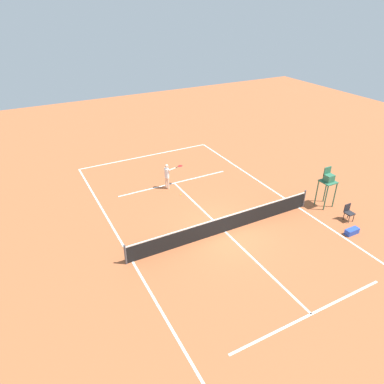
% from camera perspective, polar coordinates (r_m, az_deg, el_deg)
% --- Properties ---
extents(ground_plane, '(60.00, 60.00, 0.00)m').
position_cam_1_polar(ground_plane, '(18.58, 5.37, -6.40)').
color(ground_plane, '#AD5933').
extents(court_lines, '(10.25, 22.53, 0.01)m').
position_cam_1_polar(court_lines, '(18.57, 5.37, -6.39)').
color(court_lines, white).
rests_on(court_lines, ground).
extents(tennis_net, '(10.85, 0.10, 1.07)m').
position_cam_1_polar(tennis_net, '(18.29, 5.44, -5.14)').
color(tennis_net, '#4C4C51').
rests_on(tennis_net, ground).
extents(player_serving, '(1.31, 0.48, 1.67)m').
position_cam_1_polar(player_serving, '(22.14, -3.97, 2.92)').
color(player_serving, beige).
rests_on(player_serving, ground).
extents(tennis_ball, '(0.07, 0.07, 0.07)m').
position_cam_1_polar(tennis_ball, '(21.75, -1.86, -0.41)').
color(tennis_ball, '#CCE033').
rests_on(tennis_ball, ground).
extents(umpire_chair, '(0.80, 0.80, 2.41)m').
position_cam_1_polar(umpire_chair, '(21.35, 21.15, 1.66)').
color(umpire_chair, '#2D6B4C').
rests_on(umpire_chair, ground).
extents(courtside_chair_near, '(0.44, 0.46, 0.95)m').
position_cam_1_polar(courtside_chair_near, '(20.91, 24.01, -2.93)').
color(courtside_chair_near, '#262626').
rests_on(courtside_chair_near, ground).
extents(equipment_bag, '(0.76, 0.32, 0.30)m').
position_cam_1_polar(equipment_bag, '(20.04, 24.45, -5.81)').
color(equipment_bag, '#2647B7').
rests_on(equipment_bag, ground).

